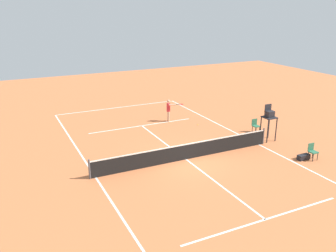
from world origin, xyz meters
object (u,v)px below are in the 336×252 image
at_px(tennis_ball, 198,125).
at_px(courtside_chair_near, 312,151).
at_px(player_serving, 169,108).
at_px(courtside_chair_mid, 255,125).
at_px(equipment_bag, 304,157).
at_px(umpire_chair, 269,117).

distance_m(tennis_ball, courtside_chair_near, 8.74).
bearing_deg(tennis_ball, player_serving, -50.26).
xyz_separation_m(player_serving, courtside_chair_mid, (-4.32, 4.94, -0.49)).
bearing_deg(courtside_chair_near, equipment_bag, -22.70).
distance_m(umpire_chair, equipment_bag, 3.72).
height_order(umpire_chair, courtside_chair_near, umpire_chair).
distance_m(umpire_chair, courtside_chair_near, 3.76).
distance_m(tennis_ball, courtside_chair_mid, 4.22).
xyz_separation_m(courtside_chair_near, courtside_chair_mid, (-0.08, -5.17, 0.00)).
distance_m(player_serving, umpire_chair, 7.69).
height_order(tennis_ball, umpire_chair, umpire_chair).
bearing_deg(equipment_bag, player_serving, -69.09).
bearing_deg(courtside_chair_near, courtside_chair_mid, -90.94).
bearing_deg(umpire_chair, courtside_chair_mid, -99.62).
distance_m(player_serving, equipment_bag, 10.66).
xyz_separation_m(umpire_chair, courtside_chair_near, (-0.18, 3.59, -1.07)).
bearing_deg(umpire_chair, equipment_bag, 85.67).
xyz_separation_m(tennis_ball, equipment_bag, (-2.28, 8.10, 0.12)).
relative_size(player_serving, courtside_chair_mid, 1.80).
bearing_deg(umpire_chair, player_serving, -58.13).
height_order(player_serving, courtside_chair_near, player_serving).
height_order(umpire_chair, courtside_chair_mid, umpire_chair).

